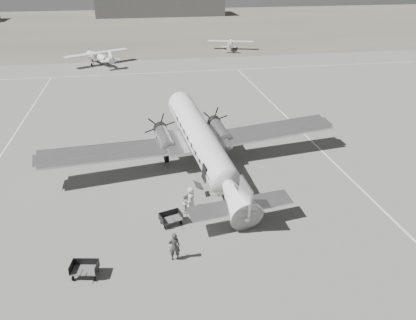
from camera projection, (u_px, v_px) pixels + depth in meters
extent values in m
plane|color=slate|center=(212.00, 199.00, 30.98)|extent=(260.00, 260.00, 0.00)
cube|color=silver|center=(357.00, 185.00, 32.91)|extent=(0.15, 80.00, 0.01)
cube|color=silver|center=(166.00, 72.00, 66.33)|extent=(90.00, 0.15, 0.01)
cube|color=#616052|center=(149.00, 26.00, 114.93)|extent=(260.00, 90.00, 0.01)
cube|color=#616161|center=(160.00, 6.00, 136.50)|extent=(42.00, 14.00, 6.00)
imported|color=#333333|center=(174.00, 246.00, 24.26)|extent=(0.71, 0.47, 1.92)
imported|color=beige|center=(187.00, 202.00, 29.03)|extent=(0.79, 0.90, 1.55)
imported|color=silver|center=(191.00, 198.00, 29.39)|extent=(0.61, 0.88, 1.73)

